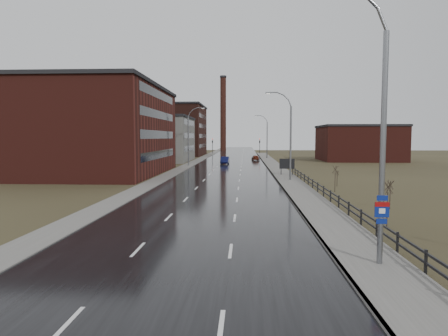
# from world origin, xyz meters

# --- Properties ---
(ground) EXTENTS (320.00, 320.00, 0.00)m
(ground) POSITION_xyz_m (0.00, 0.00, 0.00)
(ground) COLOR #2D2819
(ground) RESTS_ON ground
(road) EXTENTS (14.00, 300.00, 0.06)m
(road) POSITION_xyz_m (0.00, 60.00, 0.03)
(road) COLOR black
(road) RESTS_ON ground
(sidewalk_right) EXTENTS (3.20, 180.00, 0.18)m
(sidewalk_right) POSITION_xyz_m (8.60, 35.00, 0.09)
(sidewalk_right) COLOR #595651
(sidewalk_right) RESTS_ON ground
(curb_right) EXTENTS (0.16, 180.00, 0.18)m
(curb_right) POSITION_xyz_m (7.08, 35.00, 0.09)
(curb_right) COLOR slate
(curb_right) RESTS_ON ground
(sidewalk_left) EXTENTS (2.40, 260.00, 0.12)m
(sidewalk_left) POSITION_xyz_m (-8.20, 60.00, 0.06)
(sidewalk_left) COLOR #595651
(sidewalk_left) RESTS_ON ground
(warehouse_near) EXTENTS (22.44, 28.56, 13.50)m
(warehouse_near) POSITION_xyz_m (-20.99, 45.00, 6.76)
(warehouse_near) COLOR #471914
(warehouse_near) RESTS_ON ground
(warehouse_mid) EXTENTS (16.32, 20.40, 10.50)m
(warehouse_mid) POSITION_xyz_m (-17.99, 78.00, 5.26)
(warehouse_mid) COLOR slate
(warehouse_mid) RESTS_ON ground
(warehouse_far) EXTENTS (26.52, 24.48, 15.50)m
(warehouse_far) POSITION_xyz_m (-22.99, 108.00, 7.76)
(warehouse_far) COLOR #331611
(warehouse_far) RESTS_ON ground
(building_right) EXTENTS (18.36, 16.32, 8.50)m
(building_right) POSITION_xyz_m (30.30, 82.00, 4.26)
(building_right) COLOR #471914
(building_right) RESTS_ON ground
(smokestack) EXTENTS (2.70, 2.70, 30.70)m
(smokestack) POSITION_xyz_m (-6.00, 150.00, 15.50)
(smokestack) COLOR #331611
(smokestack) RESTS_ON ground
(streetlight_main) EXTENTS (3.91, 0.29, 12.11)m
(streetlight_main) POSITION_xyz_m (8.47, 2.00, 6.06)
(streetlight_main) COLOR slate
(streetlight_main) RESTS_ON ground
(streetlight_right_mid) EXTENTS (3.36, 0.28, 11.35)m
(streetlight_right_mid) POSITION_xyz_m (8.50, 36.00, 5.84)
(streetlight_right_mid) COLOR slate
(streetlight_right_mid) RESTS_ON ground
(streetlight_left) EXTENTS (3.36, 0.28, 11.35)m
(streetlight_left) POSITION_xyz_m (-7.70, 62.00, 5.84)
(streetlight_left) COLOR slate
(streetlight_left) RESTS_ON ground
(streetlight_right_far) EXTENTS (3.36, 0.28, 11.35)m
(streetlight_right_far) POSITION_xyz_m (8.50, 90.00, 5.84)
(streetlight_right_far) COLOR slate
(streetlight_right_far) RESTS_ON ground
(guardrail) EXTENTS (0.10, 53.05, 1.10)m
(guardrail) POSITION_xyz_m (10.30, 18.31, 0.71)
(guardrail) COLOR black
(guardrail) RESTS_ON ground
(shrub_c) EXTENTS (0.69, 0.73, 2.95)m
(shrub_c) POSITION_xyz_m (11.94, 10.12, 1.57)
(shrub_c) COLOR #382D23
(shrub_c) RESTS_ON ground
(shrub_d) EXTENTS (0.53, 0.56, 2.23)m
(shrub_d) POSITION_xyz_m (14.32, 16.32, 1.18)
(shrub_d) COLOR #382D23
(shrub_d) RESTS_ON ground
(shrub_e) EXTENTS (0.64, 0.67, 2.72)m
(shrub_e) POSITION_xyz_m (12.25, 26.06, 1.44)
(shrub_e) COLOR #382D23
(shrub_e) RESTS_ON ground
(shrub_f) EXTENTS (0.44, 0.46, 1.81)m
(shrub_f) POSITION_xyz_m (13.53, 30.74, 0.96)
(shrub_f) COLOR #382D23
(shrub_f) RESTS_ON ground
(billboard) EXTENTS (2.18, 0.17, 2.51)m
(billboard) POSITION_xyz_m (9.10, 42.94, 1.70)
(billboard) COLOR black
(billboard) RESTS_ON ground
(traffic_light_left) EXTENTS (0.58, 2.73, 5.30)m
(traffic_light_left) POSITION_xyz_m (-8.00, 120.00, 4.60)
(traffic_light_left) COLOR black
(traffic_light_left) RESTS_ON ground
(traffic_light_right) EXTENTS (0.58, 2.73, 5.30)m
(traffic_light_right) POSITION_xyz_m (8.00, 120.00, 4.60)
(traffic_light_right) COLOR black
(traffic_light_right) RESTS_ON ground
(car_near) EXTENTS (1.74, 4.66, 1.52)m
(car_near) POSITION_xyz_m (-1.15, 67.77, 0.76)
(car_near) COLOR #0B0F3A
(car_near) RESTS_ON ground
(car_far) EXTENTS (1.87, 3.90, 1.28)m
(car_far) POSITION_xyz_m (5.50, 80.94, 0.64)
(car_far) COLOR #571C0E
(car_far) RESTS_ON ground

